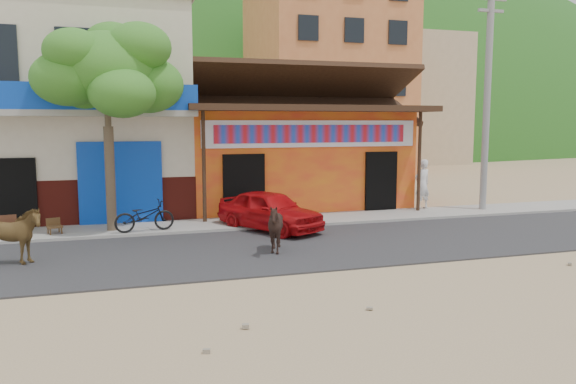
% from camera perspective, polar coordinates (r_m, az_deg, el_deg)
% --- Properties ---
extents(ground, '(120.00, 120.00, 0.00)m').
position_cam_1_polar(ground, '(12.37, 4.63, -8.08)').
color(ground, '#9E825B').
rests_on(ground, ground).
extents(road, '(60.00, 5.00, 0.04)m').
position_cam_1_polar(road, '(14.64, 0.97, -5.58)').
color(road, '#28282B').
rests_on(road, ground).
extents(sidewalk, '(60.00, 2.00, 0.12)m').
position_cam_1_polar(sidewalk, '(17.93, -2.53, -3.11)').
color(sidewalk, gray).
rests_on(sidewalk, ground).
extents(dance_club, '(8.00, 6.00, 3.60)m').
position_cam_1_polar(dance_club, '(22.09, -0.18, 3.36)').
color(dance_club, orange).
rests_on(dance_club, ground).
extents(cafe_building, '(7.00, 6.00, 7.00)m').
position_cam_1_polar(cafe_building, '(21.10, -20.22, 7.38)').
color(cafe_building, beige).
rests_on(cafe_building, ground).
extents(apartment_front, '(9.00, 9.00, 12.00)m').
position_cam_1_polar(apartment_front, '(37.67, 3.83, 11.27)').
color(apartment_front, '#CC723F').
rests_on(apartment_front, ground).
extents(apartment_rear, '(8.00, 8.00, 10.00)m').
position_cam_1_polar(apartment_rear, '(46.85, 11.57, 9.09)').
color(apartment_rear, tan).
rests_on(apartment_rear, ground).
extents(hillside, '(100.00, 40.00, 24.00)m').
position_cam_1_polar(hillside, '(81.66, -14.39, 13.01)').
color(hillside, '#194C14').
rests_on(hillside, ground).
extents(tree, '(3.00, 3.00, 6.00)m').
position_cam_1_polar(tree, '(16.87, -17.80, 6.37)').
color(tree, '#2D721E').
rests_on(tree, sidewalk).
extents(utility_pole, '(0.24, 0.24, 8.00)m').
position_cam_1_polar(utility_pole, '(21.28, 19.58, 9.07)').
color(utility_pole, gray).
rests_on(utility_pole, sidewalk).
extents(cow_tan, '(1.57, 0.75, 1.31)m').
position_cam_1_polar(cow_tan, '(14.01, -26.72, -4.11)').
color(cow_tan, brown).
rests_on(cow_tan, road).
extents(cow_dark, '(1.46, 1.41, 1.23)m').
position_cam_1_polar(cow_dark, '(13.81, -1.29, -3.66)').
color(cow_dark, black).
rests_on(cow_dark, road).
extents(red_car, '(2.97, 3.76, 1.20)m').
position_cam_1_polar(red_car, '(16.66, -1.87, -1.87)').
color(red_car, '#B90D11').
rests_on(red_car, road).
extents(scooter, '(1.78, 0.87, 0.89)m').
position_cam_1_polar(scooter, '(16.60, -14.38, -2.38)').
color(scooter, black).
rests_on(scooter, sidewalk).
extents(pedestrian, '(0.74, 0.57, 1.80)m').
position_cam_1_polar(pedestrian, '(20.81, 13.48, 0.78)').
color(pedestrian, white).
rests_on(pedestrian, sidewalk).
extents(cafe_chair_left, '(0.47, 0.47, 0.80)m').
position_cam_1_polar(cafe_chair_left, '(17.07, -22.66, -2.60)').
color(cafe_chair_left, '#51331B').
rests_on(cafe_chair_left, sidewalk).
extents(cafe_chair_right, '(0.55, 0.55, 0.98)m').
position_cam_1_polar(cafe_chair_right, '(17.50, -26.58, -2.28)').
color(cafe_chair_right, '#532D1B').
rests_on(cafe_chair_right, sidewalk).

